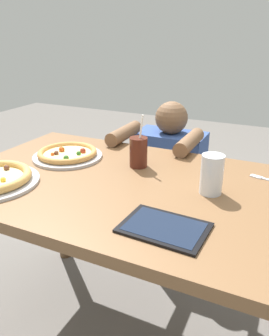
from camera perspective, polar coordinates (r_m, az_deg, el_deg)
The scene contains 7 objects.
ground_plane at distance 1.69m, azimuth -0.78°, elevation -26.19°, with size 8.00×8.00×0.00m, color #66605B.
dining_table at distance 1.29m, azimuth -0.93°, elevation -6.81°, with size 1.37×0.83×0.75m.
pizza_far at distance 1.50m, azimuth -11.40°, elevation 2.35°, with size 0.30×0.30×0.04m.
drink_cup_colored at distance 1.36m, azimuth 0.69°, elevation 2.76°, with size 0.07×0.07×0.22m.
water_cup_clear at distance 1.16m, azimuth 13.09°, elevation -1.00°, with size 0.08×0.08×0.14m.
tablet at distance 0.96m, azimuth 5.13°, elevation -10.11°, with size 0.25×0.18×0.01m.
diner_seated at distance 1.98m, azimuth 5.76°, elevation -3.38°, with size 0.42×0.52×0.92m.
Camera 1 is at (0.50, -1.00, 1.27)m, focal length 35.58 mm.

